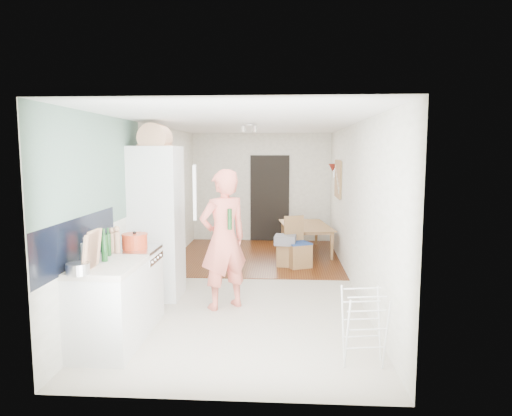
# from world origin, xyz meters

# --- Properties ---
(room_shell) EXTENTS (3.20, 7.00, 2.50)m
(room_shell) POSITION_xyz_m (0.00, 0.00, 1.25)
(room_shell) COLOR white
(room_shell) RESTS_ON ground
(floor) EXTENTS (3.20, 7.00, 0.01)m
(floor) POSITION_xyz_m (0.00, 0.00, 0.00)
(floor) COLOR beige
(floor) RESTS_ON ground
(wood_floor_overlay) EXTENTS (3.20, 3.30, 0.01)m
(wood_floor_overlay) POSITION_xyz_m (0.00, 1.85, 0.01)
(wood_floor_overlay) COLOR #5C310F
(wood_floor_overlay) RESTS_ON room_shell
(sage_wall_panel) EXTENTS (0.02, 3.00, 1.30)m
(sage_wall_panel) POSITION_xyz_m (-1.59, -2.00, 1.85)
(sage_wall_panel) COLOR gray
(sage_wall_panel) RESTS_ON room_shell
(tile_splashback) EXTENTS (0.02, 1.90, 0.50)m
(tile_splashback) POSITION_xyz_m (-1.59, -2.55, 1.15)
(tile_splashback) COLOR black
(tile_splashback) RESTS_ON room_shell
(doorway_recess) EXTENTS (0.90, 0.04, 2.00)m
(doorway_recess) POSITION_xyz_m (0.20, 3.48, 1.00)
(doorway_recess) COLOR black
(doorway_recess) RESTS_ON room_shell
(base_cabinet) EXTENTS (0.60, 0.90, 0.86)m
(base_cabinet) POSITION_xyz_m (-1.30, -2.55, 0.43)
(base_cabinet) COLOR silver
(base_cabinet) RESTS_ON room_shell
(worktop) EXTENTS (0.62, 0.92, 0.06)m
(worktop) POSITION_xyz_m (-1.30, -2.55, 0.89)
(worktop) COLOR beige
(worktop) RESTS_ON room_shell
(range_cooker) EXTENTS (0.60, 0.60, 0.88)m
(range_cooker) POSITION_xyz_m (-1.30, -1.80, 0.44)
(range_cooker) COLOR silver
(range_cooker) RESTS_ON room_shell
(cooker_top) EXTENTS (0.60, 0.60, 0.04)m
(cooker_top) POSITION_xyz_m (-1.30, -1.80, 0.90)
(cooker_top) COLOR silver
(cooker_top) RESTS_ON room_shell
(fridge_housing) EXTENTS (0.66, 0.66, 2.15)m
(fridge_housing) POSITION_xyz_m (-1.27, -0.78, 1.07)
(fridge_housing) COLOR silver
(fridge_housing) RESTS_ON room_shell
(fridge_door) EXTENTS (0.14, 0.56, 0.70)m
(fridge_door) POSITION_xyz_m (-0.66, -1.08, 1.55)
(fridge_door) COLOR silver
(fridge_door) RESTS_ON room_shell
(fridge_interior) EXTENTS (0.02, 0.52, 0.66)m
(fridge_interior) POSITION_xyz_m (-0.96, -0.78, 1.55)
(fridge_interior) COLOR white
(fridge_interior) RESTS_ON room_shell
(pinboard) EXTENTS (0.03, 0.90, 0.70)m
(pinboard) POSITION_xyz_m (1.58, 1.90, 1.55)
(pinboard) COLOR tan
(pinboard) RESTS_ON room_shell
(pinboard_frame) EXTENTS (0.00, 0.94, 0.74)m
(pinboard_frame) POSITION_xyz_m (1.57, 1.90, 1.55)
(pinboard_frame) COLOR #966E45
(pinboard_frame) RESTS_ON room_shell
(wall_sconce) EXTENTS (0.18, 0.18, 0.16)m
(wall_sconce) POSITION_xyz_m (1.54, 2.55, 1.75)
(wall_sconce) COLOR maroon
(wall_sconce) RESTS_ON room_shell
(person) EXTENTS (0.95, 0.89, 2.18)m
(person) POSITION_xyz_m (-0.27, -1.20, 1.09)
(person) COLOR #ED7160
(person) RESTS_ON floor
(dining_table) EXTENTS (0.96, 1.49, 0.49)m
(dining_table) POSITION_xyz_m (1.01, 2.27, 0.25)
(dining_table) COLOR #966E45
(dining_table) RESTS_ON floor
(dining_chair) EXTENTS (0.51, 0.51, 0.92)m
(dining_chair) POSITION_xyz_m (0.79, 1.02, 0.46)
(dining_chair) COLOR #966E45
(dining_chair) RESTS_ON floor
(stool) EXTENTS (0.37, 0.37, 0.41)m
(stool) POSITION_xyz_m (0.58, 1.08, 0.21)
(stool) COLOR #966E45
(stool) RESTS_ON floor
(grey_drape) EXTENTS (0.41, 0.41, 0.17)m
(grey_drape) POSITION_xyz_m (0.56, 1.04, 0.50)
(grey_drape) COLOR gray
(grey_drape) RESTS_ON stool
(drying_rack) EXTENTS (0.43, 0.39, 0.74)m
(drying_rack) POSITION_xyz_m (1.31, -2.75, 0.37)
(drying_rack) COLOR silver
(drying_rack) RESTS_ON floor
(bread_bin) EXTENTS (0.42, 0.40, 0.22)m
(bread_bin) POSITION_xyz_m (-1.24, -0.87, 2.26)
(bread_bin) COLOR tan
(bread_bin) RESTS_ON fridge_housing
(red_casserole) EXTENTS (0.37, 0.37, 0.18)m
(red_casserole) POSITION_xyz_m (-1.26, -1.80, 1.01)
(red_casserole) COLOR red
(red_casserole) RESTS_ON cooker_top
(steel_pan) EXTENTS (0.23, 0.23, 0.11)m
(steel_pan) POSITION_xyz_m (-1.41, -2.98, 0.97)
(steel_pan) COLOR silver
(steel_pan) RESTS_ON worktop
(held_bottle) EXTENTS (0.06, 0.06, 0.27)m
(held_bottle) POSITION_xyz_m (-0.17, -1.33, 1.22)
(held_bottle) COLOR #17441B
(held_bottle) RESTS_ON person
(bottle_a) EXTENTS (0.07, 0.07, 0.28)m
(bottle_a) POSITION_xyz_m (-1.36, -2.45, 1.06)
(bottle_a) COLOR #17441B
(bottle_a) RESTS_ON worktop
(bottle_b) EXTENTS (0.07, 0.07, 0.25)m
(bottle_b) POSITION_xyz_m (-1.42, -2.20, 1.05)
(bottle_b) COLOR #17441B
(bottle_b) RESTS_ON worktop
(bottle_c) EXTENTS (0.12, 0.12, 0.24)m
(bottle_c) POSITION_xyz_m (-1.45, -2.71, 1.04)
(bottle_c) COLOR silver
(bottle_c) RESTS_ON worktop
(pepper_mill_front) EXTENTS (0.08, 0.08, 0.24)m
(pepper_mill_front) POSITION_xyz_m (-1.39, -2.02, 1.04)
(pepper_mill_front) COLOR tan
(pepper_mill_front) RESTS_ON worktop
(pepper_mill_back) EXTENTS (0.07, 0.07, 0.23)m
(pepper_mill_back) POSITION_xyz_m (-1.44, -2.02, 1.03)
(pepper_mill_back) COLOR tan
(pepper_mill_back) RESTS_ON worktop
(chopping_boards) EXTENTS (0.05, 0.29, 0.39)m
(chopping_boards) POSITION_xyz_m (-1.35, -2.80, 1.12)
(chopping_boards) COLOR tan
(chopping_boards) RESTS_ON worktop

